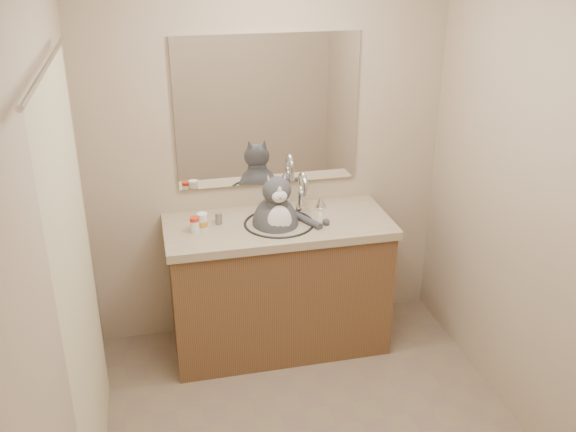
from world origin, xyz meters
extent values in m
cube|color=tan|center=(0.00, 1.25, 1.20)|extent=(2.20, 0.01, 2.40)
cube|color=tan|center=(-1.10, 0.00, 1.20)|extent=(0.01, 2.50, 2.40)
cube|color=tan|center=(1.10, 0.00, 1.20)|extent=(0.01, 2.50, 2.40)
cube|color=brown|center=(0.00, 0.96, 0.40)|extent=(1.30, 0.55, 0.80)
cube|color=tan|center=(0.00, 0.96, 0.83)|extent=(1.34, 0.59, 0.05)
torus|color=black|center=(0.00, 0.94, 0.85)|extent=(0.42, 0.42, 0.02)
ellipsoid|color=white|center=(0.00, 0.94, 0.78)|extent=(0.40, 0.40, 0.15)
cylinder|color=silver|center=(0.17, 1.11, 0.95)|extent=(0.03, 0.03, 0.18)
torus|color=silver|center=(0.17, 1.05, 1.04)|extent=(0.03, 0.16, 0.16)
cone|color=silver|center=(0.30, 1.11, 0.90)|extent=(0.06, 0.06, 0.08)
cube|color=white|center=(0.00, 1.24, 1.45)|extent=(1.10, 0.02, 0.90)
cube|color=beige|center=(-1.05, 0.10, 1.00)|extent=(0.01, 1.20, 1.90)
cylinder|color=silver|center=(-1.05, 0.10, 1.97)|extent=(0.02, 1.30, 0.02)
ellipsoid|color=#46464B|center=(-0.02, 0.95, 0.83)|extent=(0.28, 0.31, 0.37)
ellipsoid|color=white|center=(-0.02, 0.86, 0.89)|extent=(0.15, 0.09, 0.23)
ellipsoid|color=#46464B|center=(-0.02, 0.91, 1.08)|extent=(0.17, 0.15, 0.16)
ellipsoid|color=white|center=(-0.02, 0.85, 1.06)|extent=(0.09, 0.05, 0.07)
sphere|color=#D88C8C|center=(-0.02, 0.82, 1.07)|extent=(0.02, 0.02, 0.02)
cone|color=#46464B|center=(-0.07, 0.92, 1.15)|extent=(0.07, 0.06, 0.08)
cone|color=#46464B|center=(0.03, 0.93, 1.15)|extent=(0.07, 0.06, 0.08)
cylinder|color=#46464B|center=(0.16, 0.92, 0.87)|extent=(0.15, 0.24, 0.04)
cylinder|color=white|center=(-0.49, 0.93, 0.89)|extent=(0.05, 0.05, 0.07)
cylinder|color=red|center=(-0.49, 0.93, 0.93)|extent=(0.06, 0.06, 0.02)
cylinder|color=white|center=(-0.45, 0.95, 0.89)|extent=(0.06, 0.06, 0.08)
cylinder|color=orange|center=(-0.45, 0.95, 0.89)|extent=(0.06, 0.06, 0.03)
cylinder|color=white|center=(-0.45, 0.95, 0.94)|extent=(0.06, 0.06, 0.02)
cylinder|color=slate|center=(-0.34, 1.02, 0.88)|extent=(0.04, 0.04, 0.07)
camera|label=1|loc=(-0.72, -2.40, 2.41)|focal=40.00mm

